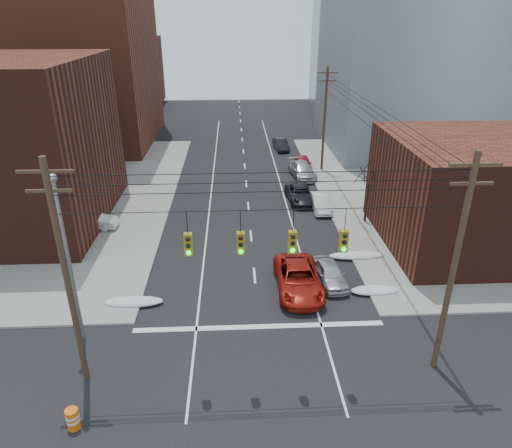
{
  "coord_description": "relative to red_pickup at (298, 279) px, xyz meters",
  "views": [
    {
      "loc": [
        -1.21,
        -14.16,
        15.95
      ],
      "look_at": [
        0.19,
        13.7,
        3.0
      ],
      "focal_mm": 32.0,
      "sensor_mm": 36.0,
      "label": 1
    }
  ],
  "objects": [
    {
      "name": "parked_car_a",
      "position": [
        2.15,
        0.75,
        -0.13
      ],
      "size": [
        2.1,
        4.18,
        1.37
      ],
      "primitive_type": "imported",
      "rotation": [
        0.0,
        0.0,
        0.12
      ],
      "color": "#B7B8BD",
      "rests_on": "ground"
    },
    {
      "name": "bare_tree",
      "position": [
        6.91,
        9.87,
        1.51
      ],
      "size": [
        2.09,
        2.2,
        4.93
      ],
      "color": "black",
      "rests_on": "ground"
    },
    {
      "name": "parked_car_c",
      "position": [
        2.21,
        14.89,
        -0.12
      ],
      "size": [
        2.61,
        5.11,
        1.38
      ],
      "primitive_type": "imported",
      "rotation": [
        0.0,
        0.0,
        0.06
      ],
      "color": "black",
      "rests_on": "ground"
    },
    {
      "name": "lot_car_b",
      "position": [
        -17.99,
        16.33,
        0.03
      ],
      "size": [
        5.44,
        3.81,
        1.38
      ],
      "primitive_type": "imported",
      "rotation": [
        0.0,
        0.0,
        1.91
      ],
      "color": "silver",
      "rests_on": "sidewalk_nw"
    },
    {
      "name": "traffic_signals",
      "position": [
        -2.57,
        -7.16,
        6.35
      ],
      "size": [
        17.0,
        0.42,
        2.02
      ],
      "color": "black",
      "rests_on": "ground"
    },
    {
      "name": "building_storefront",
      "position": [
        15.33,
        5.87,
        3.19
      ],
      "size": [
        16.0,
        12.0,
        8.0
      ],
      "primitive_type": "cube",
      "color": "#471D15",
      "rests_on": "ground"
    },
    {
      "name": "building_office",
      "position": [
        19.33,
        33.87,
        11.69
      ],
      "size": [
        22.0,
        20.0,
        25.0
      ],
      "primitive_type": "cube",
      "color": "gray",
      "rests_on": "ground"
    },
    {
      "name": "utility_pole_far",
      "position": [
        5.83,
        23.87,
        4.97
      ],
      "size": [
        2.2,
        0.28,
        11.0
      ],
      "color": "#473323",
      "rests_on": "ground"
    },
    {
      "name": "building_glass",
      "position": [
        21.33,
        59.87,
        10.19
      ],
      "size": [
        20.0,
        18.0,
        22.0
      ],
      "primitive_type": "cube",
      "color": "gray",
      "rests_on": "ground"
    },
    {
      "name": "parked_car_b",
      "position": [
        3.73,
        12.77,
        -0.12
      ],
      "size": [
        1.54,
        4.26,
        1.4
      ],
      "primitive_type": "imported",
      "rotation": [
        0.0,
        0.0,
        -0.02
      ],
      "color": "white",
      "rests_on": "ground"
    },
    {
      "name": "snow_east_far",
      "position": [
        4.73,
        3.87,
        -0.6
      ],
      "size": [
        4.0,
        1.08,
        0.42
      ],
      "primitive_type": "ellipsoid",
      "color": "silver",
      "rests_on": "ground"
    },
    {
      "name": "building_brick_far",
      "position": [
        -28.67,
        63.87,
        5.19
      ],
      "size": [
        22.0,
        18.0,
        12.0
      ],
      "primitive_type": "cube",
      "color": "#471D15",
      "rests_on": "ground"
    },
    {
      "name": "parked_car_e",
      "position": [
        3.73,
        23.94,
        -0.03
      ],
      "size": [
        1.88,
        4.6,
        1.56
      ],
      "primitive_type": "imported",
      "rotation": [
        0.0,
        0.0,
        -0.01
      ],
      "color": "maroon",
      "rests_on": "ground"
    },
    {
      "name": "parked_car_f",
      "position": [
        2.15,
        32.49,
        -0.12
      ],
      "size": [
        1.95,
        4.33,
        1.38
      ],
      "primitive_type": "imported",
      "rotation": [
        0.0,
        0.0,
        0.12
      ],
      "color": "black",
      "rests_on": "ground"
    },
    {
      "name": "utility_pole_left",
      "position": [
        -11.17,
        -7.13,
        4.97
      ],
      "size": [
        2.2,
        0.28,
        11.0
      ],
      "color": "#473323",
      "rests_on": "ground"
    },
    {
      "name": "ground",
      "position": [
        -2.67,
        -10.13,
        -0.81
      ],
      "size": [
        160.0,
        160.0,
        0.0
      ],
      "primitive_type": "plane",
      "color": "black",
      "rests_on": "ground"
    },
    {
      "name": "snow_nw",
      "position": [
        -10.07,
        -1.13,
        -0.6
      ],
      "size": [
        3.5,
        1.08,
        0.42
      ],
      "primitive_type": "ellipsoid",
      "color": "silver",
      "rests_on": "ground"
    },
    {
      "name": "snow_ne",
      "position": [
        4.73,
        -0.63,
        -0.6
      ],
      "size": [
        3.0,
        1.08,
        0.42
      ],
      "primitive_type": "ellipsoid",
      "color": "silver",
      "rests_on": "ground"
    },
    {
      "name": "red_pickup",
      "position": [
        0.0,
        0.0,
        0.0
      ],
      "size": [
        2.76,
        5.89,
        1.63
      ],
      "primitive_type": "imported",
      "rotation": [
        0.0,
        0.0,
        0.01
      ],
      "color": "maroon",
      "rests_on": "ground"
    },
    {
      "name": "utility_pole_right",
      "position": [
        5.83,
        -7.13,
        4.97
      ],
      "size": [
        2.2,
        0.28,
        11.0
      ],
      "color": "#473323",
      "rests_on": "ground"
    },
    {
      "name": "street_light",
      "position": [
        -12.17,
        -4.13,
        4.73
      ],
      "size": [
        0.44,
        0.44,
        9.32
      ],
      "color": "gray",
      "rests_on": "ground"
    },
    {
      "name": "construction_barrel",
      "position": [
        -10.86,
        -10.04,
        -0.31
      ],
      "size": [
        0.6,
        0.6,
        0.98
      ],
      "rotation": [
        0.0,
        0.0,
        0.07
      ],
      "color": "#DD600B",
      "rests_on": "ground"
    },
    {
      "name": "lot_car_c",
      "position": [
        -19.59,
        13.12,
        0.1
      ],
      "size": [
        5.52,
        2.95,
        1.52
      ],
      "primitive_type": "imported",
      "rotation": [
        0.0,
        0.0,
        1.73
      ],
      "color": "black",
      "rests_on": "sidewalk_nw"
    },
    {
      "name": "lot_car_a",
      "position": [
        -15.32,
        9.6,
        -0.01
      ],
      "size": [
        4.07,
        1.7,
        1.31
      ],
      "primitive_type": "imported",
      "rotation": [
        0.0,
        0.0,
        1.49
      ],
      "color": "silver",
      "rests_on": "sidewalk_nw"
    },
    {
      "name": "parked_car_d",
      "position": [
        3.37,
        21.73,
        -0.05
      ],
      "size": [
        2.79,
        5.51,
        1.53
      ],
      "primitive_type": "imported",
      "rotation": [
        0.0,
        0.0,
        0.13
      ],
      "color": "#AEAFB3",
      "rests_on": "ground"
    },
    {
      "name": "building_brick_tall",
      "position": [
        -26.67,
        37.87,
        14.19
      ],
      "size": [
        24.0,
        20.0,
        30.0
      ],
      "primitive_type": "cube",
      "color": "brown",
      "rests_on": "ground"
    },
    {
      "name": "lot_car_d",
      "position": [
        -18.87,
        16.9,
        0.11
      ],
      "size": [
        4.76,
        2.52,
        1.54
      ],
      "primitive_type": "imported",
      "rotation": [
        0.0,
        0.0,
        1.73
      ],
      "color": "#B8B8BD",
      "rests_on": "sidewalk_nw"
    }
  ]
}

